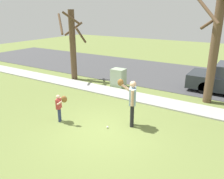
{
  "coord_description": "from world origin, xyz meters",
  "views": [
    {
      "loc": [
        3.98,
        -5.88,
        3.99
      ],
      "look_at": [
        -0.63,
        1.51,
        1.0
      ],
      "focal_mm": 36.48,
      "sensor_mm": 36.0,
      "label": 1
    }
  ],
  "objects": [
    {
      "name": "baseball",
      "position": [
        -0.03,
        0.25,
        0.04
      ],
      "size": [
        0.07,
        0.07,
        0.07
      ],
      "primitive_type": "sphere",
      "color": "white",
      "rests_on": "ground"
    },
    {
      "name": "road_surface",
      "position": [
        0.0,
        8.6,
        0.01
      ],
      "size": [
        36.0,
        6.8,
        0.02
      ],
      "primitive_type": "cube",
      "color": "#424244",
      "rests_on": "ground"
    },
    {
      "name": "utility_cabinet",
      "position": [
        -2.16,
        4.64,
        0.5
      ],
      "size": [
        0.73,
        0.59,
        1.01
      ],
      "primitive_type": "cube",
      "color": "#9EB293",
      "rests_on": "ground"
    },
    {
      "name": "person_child",
      "position": [
        -1.8,
        -0.26,
        0.72
      ],
      "size": [
        0.58,
        0.35,
        1.12
      ],
      "rotation": [
        0.0,
        0.0,
        0.43
      ],
      "color": "navy",
      "rests_on": "ground"
    },
    {
      "name": "street_tree_far",
      "position": [
        -5.23,
        4.46,
        2.22
      ],
      "size": [
        1.84,
        1.88,
        4.11
      ],
      "color": "brown",
      "rests_on": "ground"
    },
    {
      "name": "sidewalk_strip",
      "position": [
        0.0,
        3.6,
        0.03
      ],
      "size": [
        36.0,
        1.2,
        0.06
      ],
      "primitive_type": "cube",
      "color": "#A3A39E",
      "rests_on": "ground"
    },
    {
      "name": "ground_plane",
      "position": [
        0.0,
        3.5,
        0.0
      ],
      "size": [
        48.0,
        48.0,
        0.0
      ],
      "primitive_type": "plane",
      "color": "olive"
    },
    {
      "name": "street_tree_near",
      "position": [
        2.52,
        4.82,
        2.67
      ],
      "size": [
        1.85,
        1.88,
        5.0
      ],
      "color": "brown",
      "rests_on": "ground"
    },
    {
      "name": "person_adult",
      "position": [
        0.58,
        0.88,
        1.06
      ],
      "size": [
        0.84,
        0.56,
        1.72
      ],
      "rotation": [
        0.0,
        0.0,
        -2.71
      ],
      "color": "black",
      "rests_on": "ground"
    }
  ]
}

